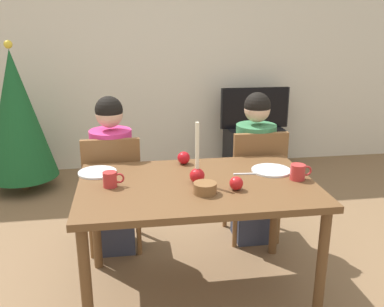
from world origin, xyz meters
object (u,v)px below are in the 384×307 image
object	(u,v)px
candle_centerpiece	(196,171)
apple_by_left_plate	(236,183)
dining_table	(197,196)
mug_right	(298,172)
chair_left	(113,187)
bowl_walnuts	(205,188)
apple_near_candle	(184,158)
tv	(255,108)
mug_left	(111,179)
chair_right	(255,179)
christmas_tree	(17,115)
person_right_child	(254,171)
tv_stand	(253,147)
person_left_child	(113,178)
plate_left	(97,172)
plate_right	(271,170)

from	to	relation	value
candle_centerpiece	apple_by_left_plate	distance (m)	0.25
dining_table	mug_right	size ratio (longest dim) A/B	10.41
chair_left	bowl_walnuts	size ratio (longest dim) A/B	6.87
apple_near_candle	apple_by_left_plate	xyz separation A→B (m)	(0.23, -0.50, -0.00)
chair_left	apple_near_candle	bearing A→B (deg)	-27.37
tv	mug_left	xyz separation A→B (m)	(-1.55, -2.29, 0.09)
chair_right	christmas_tree	world-z (taller)	christmas_tree
chair_right	person_right_child	world-z (taller)	person_right_child
tv_stand	candle_centerpiece	xyz separation A→B (m)	(-1.05, -2.30, 0.58)
apple_by_left_plate	tv	bearing A→B (deg)	70.99
apple_near_candle	person_left_child	bearing A→B (deg)	149.69
tv_stand	apple_near_candle	bearing A→B (deg)	-118.97
person_right_child	bowl_walnuts	distance (m)	0.99
person_right_child	plate_left	bearing A→B (deg)	-161.52
christmas_tree	apple_by_left_plate	distance (m)	2.71
chair_right	christmas_tree	xyz separation A→B (m)	(-2.02, 1.39, 0.26)
person_right_child	candle_centerpiece	bearing A→B (deg)	-130.93
plate_left	apple_near_candle	distance (m)	0.57
chair_right	apple_by_left_plate	world-z (taller)	chair_right
person_right_child	apple_by_left_plate	world-z (taller)	person_right_child
person_right_child	plate_right	bearing A→B (deg)	-95.51
person_right_child	chair_right	bearing A→B (deg)	-90.00
tv_stand	plate_right	size ratio (longest dim) A/B	2.55
chair_right	chair_left	bearing A→B (deg)	180.00
person_left_child	bowl_walnuts	size ratio (longest dim) A/B	8.94
dining_table	apple_by_left_plate	world-z (taller)	apple_by_left_plate
tv	bowl_walnuts	xyz separation A→B (m)	(-1.03, -2.47, 0.07)
dining_table	chair_left	size ratio (longest dim) A/B	1.56
plate_right	bowl_walnuts	bearing A→B (deg)	-148.68
mug_right	apple_near_candle	world-z (taller)	mug_right
tv_stand	mug_right	size ratio (longest dim) A/B	4.76
person_left_child	tv_stand	world-z (taller)	person_left_child
dining_table	person_right_child	size ratio (longest dim) A/B	1.19
person_left_child	christmas_tree	size ratio (longest dim) A/B	0.79
dining_table	person_right_child	world-z (taller)	person_right_child
chair_right	mug_right	size ratio (longest dim) A/B	6.69
plate_left	bowl_walnuts	world-z (taller)	bowl_walnuts
plate_right	mug_right	world-z (taller)	mug_right
person_left_child	plate_right	size ratio (longest dim) A/B	4.67
plate_left	chair_right	bearing A→B (deg)	17.01
apple_near_candle	apple_by_left_plate	bearing A→B (deg)	-64.80
plate_left	apple_near_candle	bearing A→B (deg)	9.99
person_left_child	bowl_walnuts	world-z (taller)	person_left_child
plate_right	apple_near_candle	bearing A→B (deg)	156.87
tv_stand	apple_near_candle	world-z (taller)	apple_near_candle
chair_right	christmas_tree	distance (m)	2.46
chair_right	tv	xyz separation A→B (m)	(0.49, 1.69, 0.20)
mug_left	apple_by_left_plate	bearing A→B (deg)	-12.50
tv_stand	plate_left	xyz separation A→B (m)	(-1.64, -2.04, 0.52)
candle_centerpiece	plate_right	distance (m)	0.52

